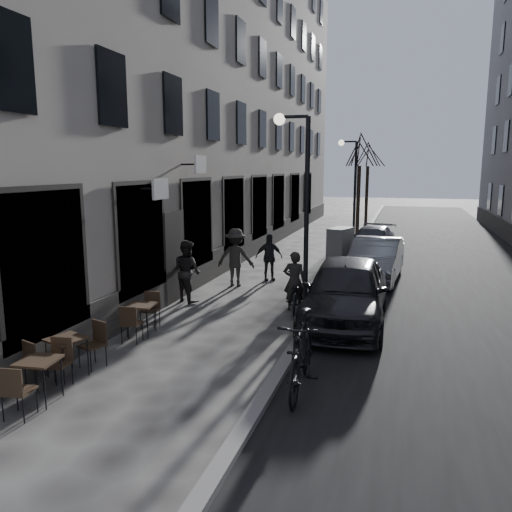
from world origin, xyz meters
The scene contains 21 objects.
ground centered at (0.00, 0.00, 0.00)m, with size 120.00×120.00×0.00m, color #3A3734.
road centered at (3.85, 16.00, 0.00)m, with size 7.30×60.00×0.00m, color black.
kerb centered at (0.20, 16.00, 0.06)m, with size 0.25×60.00×0.12m, color slate.
building_left centered at (-6.00, 16.50, 8.00)m, with size 4.00×35.00×16.00m, color gray.
streetlamp_near centered at (-0.17, 6.00, 3.16)m, with size 0.90×0.28×5.09m.
streetlamp_far centered at (-0.17, 18.00, 3.16)m, with size 0.90×0.28×5.09m.
tree_near centered at (-0.10, 21.00, 4.66)m, with size 2.40×2.40×5.70m.
tree_far centered at (-0.10, 27.00, 4.66)m, with size 2.40×2.40×5.70m.
bistro_set_a centered at (-3.32, 0.39, 0.44)m, with size 0.66×1.50×0.86m.
bistro_set_b centered at (-3.52, 1.37, 0.46)m, with size 0.88×1.55×0.88m.
bistro_set_c centered at (-3.41, 3.87, 0.44)m, with size 0.65×1.47×0.85m.
utility_cabinet centered at (0.10, 12.02, 0.83)m, with size 0.61×1.11×1.67m, color slate.
bicycle centered at (-0.46, 6.85, 0.49)m, with size 0.66×1.88×0.99m, color black.
cyclist_rider centered at (-0.46, 6.85, 0.81)m, with size 0.59×0.39×1.62m, color black.
pedestrian_near centered at (-3.60, 6.86, 0.89)m, with size 0.87×0.67×1.78m, color black.
pedestrian_mid centered at (-2.89, 9.06, 0.94)m, with size 1.21×0.70×1.88m, color #292724.
pedestrian_far centered at (-2.06, 10.16, 0.80)m, with size 0.94×0.39×1.60m, color black.
car_near centered at (1.00, 6.05, 0.82)m, with size 1.94×4.82×1.64m, color black.
car_mid centered at (1.42, 11.15, 0.72)m, with size 1.53×4.38×1.44m, color gray.
car_far centered at (1.00, 16.02, 0.63)m, with size 1.77×4.36×1.27m, color #303239.
moped centered at (0.71, 2.00, 0.68)m, with size 0.64×2.27×1.36m, color black.
Camera 1 is at (2.28, -5.97, 3.81)m, focal length 35.00 mm.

